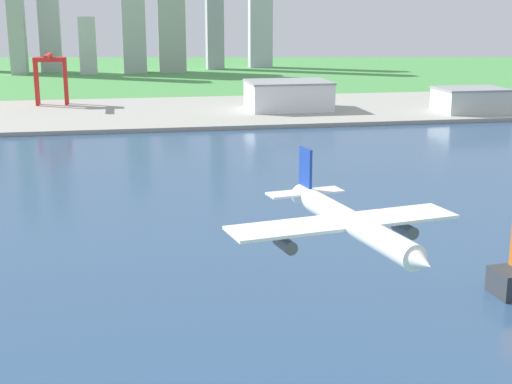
% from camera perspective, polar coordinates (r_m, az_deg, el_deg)
% --- Properties ---
extents(ground_plane, '(2400.00, 2400.00, 0.00)m').
position_cam_1_polar(ground_plane, '(289.62, -4.47, 0.81)').
color(ground_plane, '#489147').
extents(water_bay, '(840.00, 360.00, 0.15)m').
position_cam_1_polar(water_bay, '(232.04, -2.87, -2.56)').
color(water_bay, '#2D4C70').
rests_on(water_bay, ground).
extents(industrial_pier, '(840.00, 140.00, 2.50)m').
position_cam_1_polar(industrial_pier, '(475.71, -6.96, 6.18)').
color(industrial_pier, '#9E9D93').
rests_on(industrial_pier, ground).
extents(airplane_landing, '(38.98, 41.80, 12.47)m').
position_cam_1_polar(airplane_landing, '(115.61, 7.33, -2.38)').
color(airplane_landing, white).
extents(port_crane_red, '(21.40, 36.78, 34.48)m').
position_cam_1_polar(port_crane_red, '(514.71, -15.75, 9.25)').
color(port_crane_red, red).
rests_on(port_crane_red, industrial_pier).
extents(warehouse_main, '(52.59, 40.81, 18.27)m').
position_cam_1_polar(warehouse_main, '(477.02, 2.52, 7.55)').
color(warehouse_main, white).
rests_on(warehouse_main, industrial_pier).
extents(warehouse_annex, '(41.68, 32.57, 15.08)m').
position_cam_1_polar(warehouse_annex, '(484.64, 16.38, 6.91)').
color(warehouse_annex, silver).
rests_on(warehouse_annex, industrial_pier).
extents(distant_skyline, '(323.11, 66.68, 156.39)m').
position_cam_1_polar(distant_skyline, '(802.82, -10.50, 13.79)').
color(distant_skyline, '#9A9BA0').
rests_on(distant_skyline, ground).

